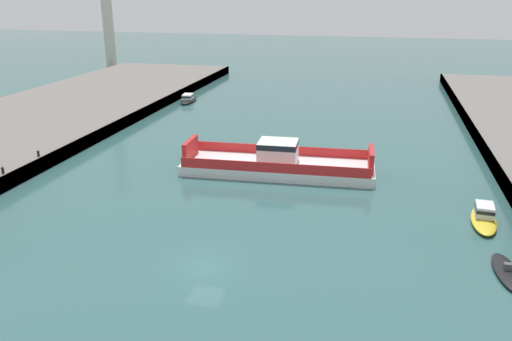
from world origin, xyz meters
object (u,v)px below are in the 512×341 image
(moored_boat_mid_left, at_px, (188,99))
(chain_ferry, at_px, (278,163))
(moored_boat_near_right, at_px, (484,216))
(moored_boat_near_left, at_px, (507,272))

(moored_boat_mid_left, bearing_deg, chain_ferry, -55.46)
(moored_boat_near_right, xyz_separation_m, moored_boat_mid_left, (-43.66, 42.72, -0.06))
(moored_boat_near_right, bearing_deg, moored_boat_mid_left, 135.62)
(moored_boat_near_right, bearing_deg, chain_ferry, 156.75)
(chain_ferry, distance_m, moored_boat_mid_left, 41.31)
(moored_boat_mid_left, bearing_deg, moored_boat_near_left, -49.70)
(moored_boat_near_left, xyz_separation_m, moored_boat_near_right, (-0.18, 8.98, 0.38))
(chain_ferry, height_order, moored_boat_near_right, chain_ferry)
(moored_boat_near_left, distance_m, moored_boat_near_right, 8.99)
(moored_boat_near_right, bearing_deg, moored_boat_near_left, -88.85)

